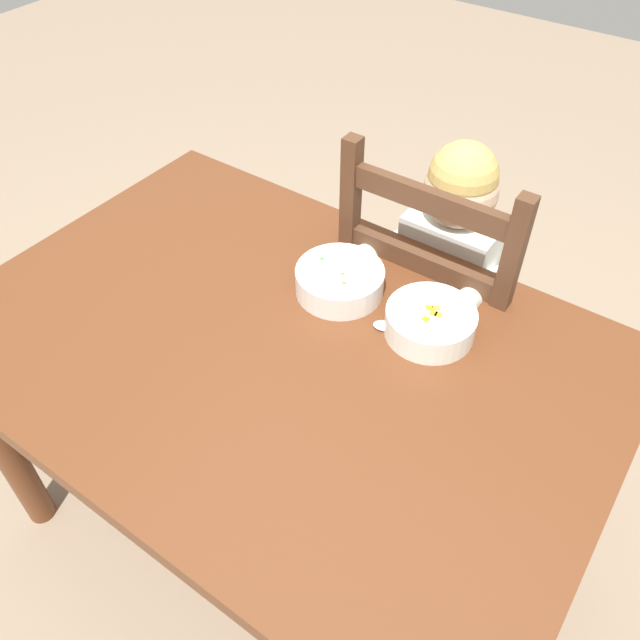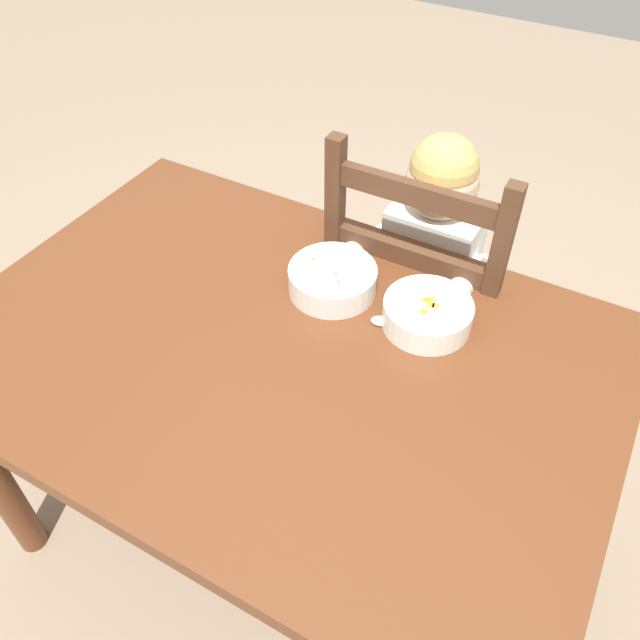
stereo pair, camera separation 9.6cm
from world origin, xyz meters
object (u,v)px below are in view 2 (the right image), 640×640
(dining_table, at_px, (280,379))
(dining_chair, at_px, (420,310))
(bowl_of_peas, at_px, (333,279))
(spoon, at_px, (391,322))
(child_figure, at_px, (427,262))
(bowl_of_carrots, at_px, (427,313))

(dining_table, height_order, dining_chair, dining_chair)
(bowl_of_peas, relative_size, spoon, 1.39)
(child_figure, height_order, bowl_of_peas, child_figure)
(child_figure, xyz_separation_m, spoon, (0.05, -0.33, 0.09))
(child_figure, relative_size, bowl_of_peas, 5.09)
(dining_table, xyz_separation_m, bowl_of_peas, (0.01, 0.20, 0.13))
(dining_table, distance_m, spoon, 0.26)
(dining_table, xyz_separation_m, dining_chair, (0.12, 0.49, -0.16))
(dining_table, distance_m, dining_chair, 0.53)
(bowl_of_carrots, height_order, spoon, bowl_of_carrots)
(bowl_of_peas, height_order, spoon, bowl_of_peas)
(dining_chair, distance_m, spoon, 0.42)
(dining_chair, height_order, bowl_of_carrots, dining_chair)
(dining_table, xyz_separation_m, spoon, (0.17, 0.16, 0.10))
(spoon, bearing_deg, bowl_of_carrots, 28.58)
(bowl_of_carrots, bearing_deg, child_figure, 110.33)
(dining_table, height_order, bowl_of_carrots, bowl_of_carrots)
(spoon, bearing_deg, child_figure, 98.12)
(dining_chair, xyz_separation_m, spoon, (0.05, -0.33, 0.26))
(child_figure, relative_size, bowl_of_carrots, 5.32)
(child_figure, bearing_deg, dining_chair, 84.44)
(bowl_of_carrots, bearing_deg, dining_chair, 110.02)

